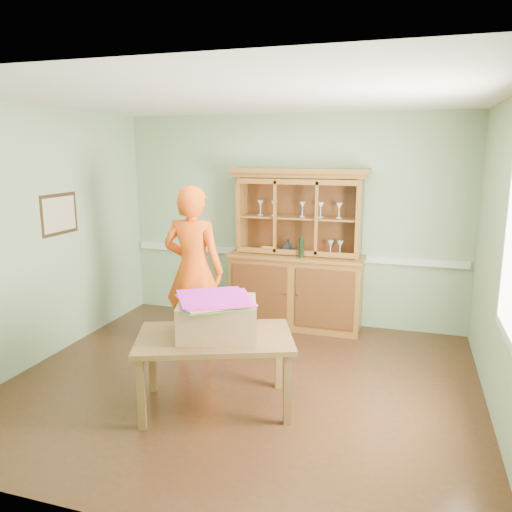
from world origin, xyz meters
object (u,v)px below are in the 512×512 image
(china_hutch, at_px, (297,272))
(dining_table, at_px, (215,344))
(cardboard_box, at_px, (217,318))
(person, at_px, (193,271))

(china_hutch, relative_size, dining_table, 1.32)
(dining_table, relative_size, cardboard_box, 2.32)
(china_hutch, height_order, cardboard_box, china_hutch)
(dining_table, bearing_deg, cardboard_box, 11.87)
(dining_table, bearing_deg, china_hutch, 63.55)
(dining_table, xyz_separation_m, cardboard_box, (0.02, 0.01, 0.23))
(cardboard_box, bearing_deg, person, 123.25)
(person, bearing_deg, dining_table, 121.41)
(china_hutch, relative_size, cardboard_box, 3.06)
(person, bearing_deg, china_hutch, -128.21)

